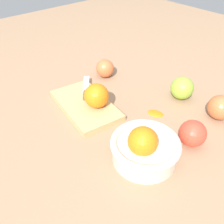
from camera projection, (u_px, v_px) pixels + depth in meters
The scene contains 10 objects.
ground_plane at pixel (124, 115), 0.79m from camera, with size 2.40×2.40×0.00m, color #997556.
bowl at pixel (145, 148), 0.62m from camera, with size 0.18×0.18×0.11m.
cutting_board at pixel (85, 105), 0.81m from camera, with size 0.25×0.14×0.02m, color tan.
orange_on_board at pixel (97, 96), 0.77m from camera, with size 0.08×0.08×0.08m, color orange.
knife at pixel (86, 90), 0.86m from camera, with size 0.13×0.11×0.01m.
apple_front_left at pixel (182, 88), 0.84m from camera, with size 0.08×0.08×0.08m, color #8EB738.
apple_front_left_2 at pixel (193, 133), 0.67m from camera, with size 0.07×0.07×0.07m, color #D6422D.
apple_front_left_3 at pixel (220, 107), 0.76m from camera, with size 0.08×0.08×0.08m, color #CC6638.
apple_front_right at pixel (105, 68), 0.96m from camera, with size 0.07×0.07×0.07m, color #CC6638.
citrus_peel at pixel (156, 113), 0.79m from camera, with size 0.05×0.04×0.01m, color orange.
Camera 1 is at (-0.44, 0.43, 0.50)m, focal length 39.84 mm.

